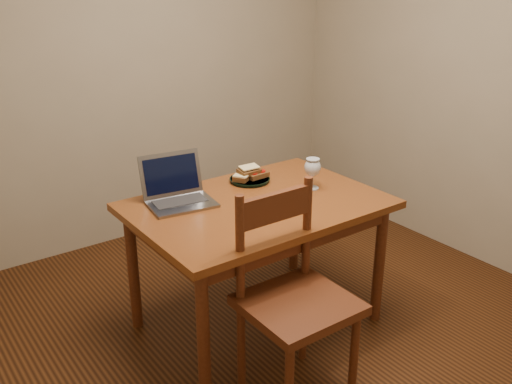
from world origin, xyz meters
TOP-DOWN VIEW (x-y plane):
  - floor at (0.00, 0.00)m, footprint 3.20×3.20m
  - back_wall at (0.00, 1.61)m, footprint 3.20×0.02m
  - right_wall at (1.61, 0.00)m, footprint 0.02×3.20m
  - table at (-0.08, 0.12)m, footprint 1.30×0.90m
  - chair at (-0.28, -0.43)m, footprint 0.47×0.45m
  - plate at (0.06, 0.39)m, footprint 0.23×0.23m
  - sandwich_cheese at (0.02, 0.40)m, footprint 0.15×0.14m
  - sandwich_tomato at (0.11, 0.38)m, footprint 0.13×0.08m
  - sandwich_top at (0.06, 0.40)m, footprint 0.13×0.08m
  - milk_glass at (0.28, 0.10)m, footprint 0.09×0.09m
  - laptop at (-0.42, 0.38)m, footprint 0.37×0.35m

SIDE VIEW (x-z plane):
  - floor at x=0.00m, z-range -0.02..0.00m
  - chair at x=-0.28m, z-range 0.29..0.80m
  - table at x=-0.08m, z-range 0.28..1.02m
  - plate at x=0.06m, z-range 0.74..0.76m
  - sandwich_tomato at x=0.11m, z-range 0.76..0.80m
  - sandwich_cheese at x=0.02m, z-range 0.76..0.80m
  - laptop at x=-0.42m, z-range 0.68..0.92m
  - sandwich_top at x=0.06m, z-range 0.79..0.83m
  - milk_glass at x=0.28m, z-range 0.74..0.92m
  - back_wall at x=0.00m, z-range 0.00..2.60m
  - right_wall at x=1.61m, z-range 0.00..2.60m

